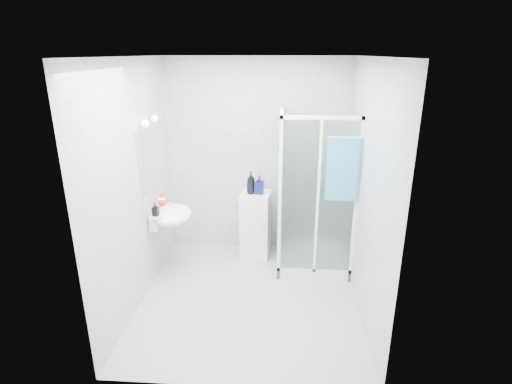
# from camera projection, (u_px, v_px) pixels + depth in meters

# --- Properties ---
(room) EXTENTS (2.40, 2.60, 2.60)m
(room) POSITION_uv_depth(u_px,v_px,m) (249.00, 189.00, 4.11)
(room) COLOR silver
(room) RESTS_ON ground
(shower_enclosure) EXTENTS (0.90, 0.95, 2.00)m
(shower_enclosure) POSITION_uv_depth(u_px,v_px,m) (307.00, 234.00, 5.07)
(shower_enclosure) COLOR silver
(shower_enclosure) RESTS_ON ground
(wall_basin) EXTENTS (0.46, 0.56, 0.35)m
(wall_basin) POSITION_uv_depth(u_px,v_px,m) (170.00, 215.00, 4.77)
(wall_basin) COLOR silver
(wall_basin) RESTS_ON ground
(mirror) EXTENTS (0.02, 0.60, 0.70)m
(mirror) POSITION_uv_depth(u_px,v_px,m) (149.00, 158.00, 4.55)
(mirror) COLOR white
(mirror) RESTS_ON room
(vanity_lights) EXTENTS (0.10, 0.40, 0.08)m
(vanity_lights) POSITION_uv_depth(u_px,v_px,m) (150.00, 121.00, 4.40)
(vanity_lights) COLOR silver
(vanity_lights) RESTS_ON room
(wall_hooks) EXTENTS (0.23, 0.06, 0.03)m
(wall_hooks) POSITION_uv_depth(u_px,v_px,m) (238.00, 135.00, 5.20)
(wall_hooks) COLOR silver
(wall_hooks) RESTS_ON room
(storage_cabinet) EXTENTS (0.40, 0.41, 0.90)m
(storage_cabinet) POSITION_uv_depth(u_px,v_px,m) (256.00, 225.00, 5.35)
(storage_cabinet) COLOR white
(storage_cabinet) RESTS_ON ground
(hand_towel) EXTENTS (0.34, 0.05, 0.72)m
(hand_towel) POSITION_uv_depth(u_px,v_px,m) (342.00, 167.00, 4.34)
(hand_towel) COLOR teal
(hand_towel) RESTS_ON shower_enclosure
(shampoo_bottle_a) EXTENTS (0.13, 0.13, 0.29)m
(shampoo_bottle_a) POSITION_uv_depth(u_px,v_px,m) (251.00, 183.00, 5.14)
(shampoo_bottle_a) COLOR black
(shampoo_bottle_a) RESTS_ON storage_cabinet
(shampoo_bottle_b) EXTENTS (0.12, 0.12, 0.24)m
(shampoo_bottle_b) POSITION_uv_depth(u_px,v_px,m) (259.00, 185.00, 5.15)
(shampoo_bottle_b) COLOR #0C114B
(shampoo_bottle_b) RESTS_ON storage_cabinet
(soap_dispenser_orange) EXTENTS (0.13, 0.13, 0.16)m
(soap_dispenser_orange) POSITION_uv_depth(u_px,v_px,m) (163.00, 199.00, 4.86)
(soap_dispenser_orange) COLOR #FF2E1E
(soap_dispenser_orange) RESTS_ON wall_basin
(soap_dispenser_black) EXTENTS (0.08, 0.08, 0.15)m
(soap_dispenser_black) POSITION_uv_depth(u_px,v_px,m) (155.00, 209.00, 4.56)
(soap_dispenser_black) COLOR black
(soap_dispenser_black) RESTS_ON wall_basin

